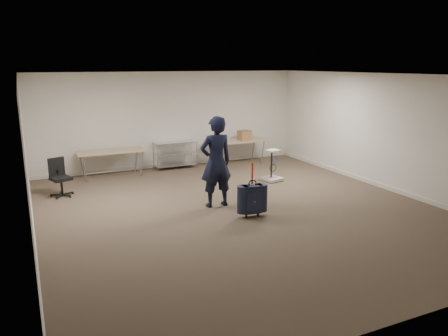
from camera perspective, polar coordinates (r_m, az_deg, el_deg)
name	(u,v)px	position (r m, az deg, el deg)	size (l,w,h in m)	color
ground	(239,210)	(9.29, 1.99, -5.49)	(9.00, 9.00, 0.00)	#4E3C2F
room_shell	(213,191)	(10.47, -1.42, -3.00)	(8.00, 9.00, 9.00)	beige
folding_table_left	(111,152)	(12.19, -14.55, 1.97)	(1.80, 0.75, 0.73)	tan
folding_table_right	(237,142)	(13.37, 1.66, 3.39)	(1.80, 0.75, 0.73)	tan
wire_shelf	(175,153)	(12.93, -6.40, 1.90)	(1.22, 0.47, 0.80)	silver
person	(216,162)	(9.29, -1.06, 0.80)	(0.72, 0.47, 1.96)	black
suitcase	(252,199)	(8.78, 3.71, -4.04)	(0.43, 0.28, 1.11)	#151C30
office_chair	(61,185)	(10.87, -20.54, -2.05)	(0.54, 0.54, 0.89)	black
equipment_cart	(272,173)	(11.57, 6.34, -0.61)	(0.53, 0.53, 0.83)	#F0E4CE
cardboard_box	(244,135)	(13.51, 2.69, 4.33)	(0.38, 0.28, 0.28)	#A1684B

